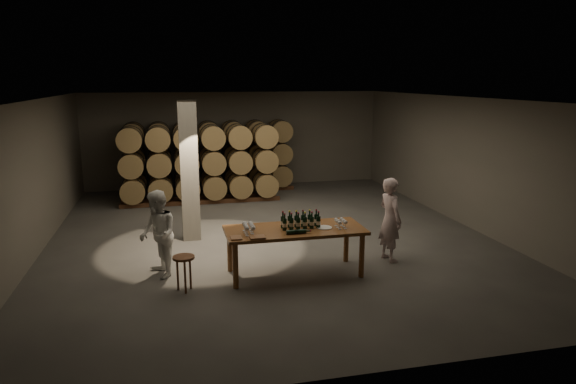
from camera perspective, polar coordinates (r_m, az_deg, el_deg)
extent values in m
plane|color=#4B4946|center=(12.21, -2.07, -4.85)|extent=(12.00, 12.00, 0.00)
plane|color=#605E59|center=(11.66, -2.20, 10.32)|extent=(12.00, 12.00, 0.00)
plane|color=slate|center=(17.70, -5.87, 5.83)|extent=(10.00, 0.00, 10.00)
plane|color=slate|center=(6.22, 8.57, -6.84)|extent=(10.00, 0.00, 10.00)
plane|color=slate|center=(11.96, -26.38, 1.35)|extent=(0.00, 12.00, 12.00)
plane|color=slate|center=(13.68, 18.92, 3.25)|extent=(0.00, 12.00, 12.00)
cube|color=gray|center=(11.83, -10.92, 2.34)|extent=(0.40, 0.40, 3.20)
cylinder|color=brown|center=(9.16, -5.85, -8.16)|extent=(0.10, 0.10, 0.84)
cylinder|color=brown|center=(9.72, 8.19, -7.00)|extent=(0.10, 0.10, 0.84)
cylinder|color=brown|center=(9.97, -6.49, -6.45)|extent=(0.10, 0.10, 0.84)
cylinder|color=brown|center=(10.48, 6.49, -5.49)|extent=(0.10, 0.10, 0.84)
cube|color=brown|center=(9.62, 0.76, -4.25)|extent=(2.60, 1.10, 0.06)
cube|color=brown|center=(16.78, -8.52, 0.05)|extent=(5.48, 0.10, 0.12)
cube|color=brown|center=(17.37, -8.69, 0.47)|extent=(5.48, 0.10, 0.12)
cylinder|color=#9E7D47|center=(16.98, -16.54, 1.23)|extent=(0.70, 0.95, 0.70)
cylinder|color=black|center=(16.72, -16.59, 1.06)|extent=(0.73, 0.04, 0.73)
cylinder|color=black|center=(17.23, -16.50, 1.39)|extent=(0.73, 0.04, 0.73)
cylinder|color=#9E7D47|center=(16.95, -13.91, 1.36)|extent=(0.70, 0.95, 0.70)
cylinder|color=black|center=(16.69, -13.92, 1.19)|extent=(0.73, 0.04, 0.73)
cylinder|color=black|center=(17.20, -13.91, 1.52)|extent=(0.73, 0.04, 0.73)
cylinder|color=#9E7D47|center=(16.95, -11.28, 1.49)|extent=(0.70, 0.95, 0.70)
cylinder|color=black|center=(16.70, -11.25, 1.32)|extent=(0.73, 0.04, 0.73)
cylinder|color=black|center=(17.21, -11.31, 1.65)|extent=(0.73, 0.04, 0.73)
cylinder|color=#9E7D47|center=(16.99, -8.65, 1.61)|extent=(0.70, 0.95, 0.70)
cylinder|color=black|center=(16.74, -8.58, 1.45)|extent=(0.73, 0.04, 0.73)
cylinder|color=black|center=(17.25, -8.72, 1.77)|extent=(0.73, 0.04, 0.73)
cylinder|color=#9E7D47|center=(17.07, -6.04, 1.74)|extent=(0.70, 0.95, 0.70)
cylinder|color=black|center=(16.81, -5.93, 1.57)|extent=(0.73, 0.04, 0.73)
cylinder|color=black|center=(17.32, -6.15, 1.89)|extent=(0.73, 0.04, 0.73)
cylinder|color=#9E7D47|center=(17.18, -3.46, 1.85)|extent=(0.70, 0.95, 0.70)
cylinder|color=black|center=(16.93, -3.31, 1.69)|extent=(0.73, 0.04, 0.73)
cylinder|color=black|center=(17.43, -3.60, 2.01)|extent=(0.73, 0.04, 0.73)
cylinder|color=#9E7D47|center=(17.32, -0.91, 1.96)|extent=(0.70, 0.95, 0.70)
cylinder|color=black|center=(17.07, -0.73, 1.81)|extent=(0.73, 0.04, 0.73)
cylinder|color=black|center=(17.57, -1.09, 2.12)|extent=(0.73, 0.04, 0.73)
cylinder|color=#9E7D47|center=(16.86, -16.70, 3.69)|extent=(0.70, 0.95, 0.70)
cylinder|color=black|center=(16.60, -16.75, 3.56)|extent=(0.73, 0.04, 0.73)
cylinder|color=black|center=(17.11, -16.65, 3.82)|extent=(0.73, 0.04, 0.73)
cylinder|color=#9E7D47|center=(16.82, -14.05, 3.83)|extent=(0.70, 0.95, 0.70)
cylinder|color=black|center=(16.57, -14.05, 3.70)|extent=(0.73, 0.04, 0.73)
cylinder|color=black|center=(17.08, -14.04, 3.96)|extent=(0.73, 0.04, 0.73)
cylinder|color=#9E7D47|center=(16.83, -11.39, 3.96)|extent=(0.70, 0.95, 0.70)
cylinder|color=black|center=(16.57, -11.35, 3.83)|extent=(0.73, 0.04, 0.73)
cylinder|color=black|center=(17.09, -11.42, 4.09)|extent=(0.73, 0.04, 0.73)
cylinder|color=#9E7D47|center=(16.87, -8.73, 4.08)|extent=(0.70, 0.95, 0.70)
cylinder|color=black|center=(16.61, -8.66, 3.96)|extent=(0.73, 0.04, 0.73)
cylinder|color=black|center=(17.12, -8.80, 4.21)|extent=(0.73, 0.04, 0.73)
cylinder|color=#9E7D47|center=(16.94, -6.10, 4.19)|extent=(0.70, 0.95, 0.70)
cylinder|color=black|center=(16.69, -5.99, 4.07)|extent=(0.73, 0.04, 0.73)
cylinder|color=black|center=(17.20, -6.21, 4.32)|extent=(0.73, 0.04, 0.73)
cylinder|color=#9E7D47|center=(17.06, -3.49, 4.30)|extent=(0.70, 0.95, 0.70)
cylinder|color=black|center=(16.80, -3.34, 4.17)|extent=(0.73, 0.04, 0.73)
cylinder|color=black|center=(17.31, -3.64, 4.42)|extent=(0.73, 0.04, 0.73)
cylinder|color=#9E7D47|center=(17.20, -0.92, 4.39)|extent=(0.70, 0.95, 0.70)
cylinder|color=black|center=(16.95, -0.73, 4.27)|extent=(0.73, 0.04, 0.73)
cylinder|color=black|center=(17.45, -1.10, 4.51)|extent=(0.73, 0.04, 0.73)
cylinder|color=#9E7D47|center=(16.77, -16.86, 6.19)|extent=(0.70, 0.95, 0.70)
cylinder|color=black|center=(16.51, -16.91, 6.10)|extent=(0.73, 0.04, 0.73)
cylinder|color=black|center=(17.02, -16.81, 6.28)|extent=(0.73, 0.04, 0.73)
cylinder|color=#9E7D47|center=(16.73, -14.18, 6.33)|extent=(0.70, 0.95, 0.70)
cylinder|color=black|center=(16.47, -14.19, 6.24)|extent=(0.73, 0.04, 0.73)
cylinder|color=black|center=(16.99, -14.17, 6.42)|extent=(0.73, 0.04, 0.73)
cylinder|color=#9E7D47|center=(16.74, -11.50, 6.47)|extent=(0.70, 0.95, 0.70)
cylinder|color=black|center=(16.48, -11.47, 6.38)|extent=(0.73, 0.04, 0.73)
cylinder|color=black|center=(17.00, -11.52, 6.55)|extent=(0.73, 0.04, 0.73)
cylinder|color=#9E7D47|center=(16.78, -8.82, 6.58)|extent=(0.70, 0.95, 0.70)
cylinder|color=black|center=(16.52, -8.75, 6.49)|extent=(0.73, 0.04, 0.73)
cylinder|color=black|center=(17.04, -8.89, 6.67)|extent=(0.73, 0.04, 0.73)
cylinder|color=#9E7D47|center=(16.85, -6.16, 6.68)|extent=(0.70, 0.95, 0.70)
cylinder|color=black|center=(16.60, -6.04, 6.60)|extent=(0.73, 0.04, 0.73)
cylinder|color=black|center=(17.11, -6.26, 6.77)|extent=(0.73, 0.04, 0.73)
cylinder|color=#9E7D47|center=(16.97, -3.52, 6.77)|extent=(0.70, 0.95, 0.70)
cylinder|color=black|center=(16.71, -3.37, 6.68)|extent=(0.73, 0.04, 0.73)
cylinder|color=black|center=(17.22, -3.67, 6.85)|extent=(0.73, 0.04, 0.73)
cylinder|color=#9E7D47|center=(17.11, -0.93, 6.84)|extent=(0.70, 0.95, 0.70)
cylinder|color=black|center=(16.86, -0.74, 6.76)|extent=(0.73, 0.04, 0.73)
cylinder|color=black|center=(17.36, -1.11, 6.92)|extent=(0.73, 0.04, 0.73)
cube|color=brown|center=(15.39, -9.53, -1.12)|extent=(4.70, 0.10, 0.12)
cube|color=brown|center=(15.98, -9.68, -0.62)|extent=(4.70, 0.10, 0.12)
cylinder|color=#9E7D47|center=(15.61, -16.82, 0.25)|extent=(0.70, 0.95, 0.70)
cylinder|color=black|center=(15.36, -16.87, 0.04)|extent=(0.73, 0.04, 0.73)
cylinder|color=black|center=(15.86, -16.76, 0.44)|extent=(0.73, 0.04, 0.73)
cylinder|color=#9E7D47|center=(15.57, -13.96, 0.39)|extent=(0.70, 0.95, 0.70)
cylinder|color=black|center=(15.32, -13.97, 0.19)|extent=(0.73, 0.04, 0.73)
cylinder|color=black|center=(15.83, -13.95, 0.58)|extent=(0.73, 0.04, 0.73)
cylinder|color=#9E7D47|center=(15.58, -11.09, 0.53)|extent=(0.70, 0.95, 0.70)
cylinder|color=black|center=(15.32, -11.05, 0.33)|extent=(0.73, 0.04, 0.73)
cylinder|color=black|center=(15.83, -11.13, 0.72)|extent=(0.73, 0.04, 0.73)
cylinder|color=#9E7D47|center=(15.62, -8.23, 0.67)|extent=(0.70, 0.95, 0.70)
cylinder|color=black|center=(15.37, -8.15, 0.47)|extent=(0.73, 0.04, 0.73)
cylinder|color=black|center=(15.88, -8.32, 0.86)|extent=(0.73, 0.04, 0.73)
cylinder|color=#9E7D47|center=(15.70, -5.40, 0.81)|extent=(0.70, 0.95, 0.70)
cylinder|color=black|center=(15.45, -5.27, 0.61)|extent=(0.73, 0.04, 0.73)
cylinder|color=black|center=(15.96, -5.53, 0.99)|extent=(0.73, 0.04, 0.73)
cylinder|color=#9E7D47|center=(15.82, -2.60, 0.94)|extent=(0.70, 0.95, 0.70)
cylinder|color=black|center=(15.57, -2.42, 0.75)|extent=(0.73, 0.04, 0.73)
cylinder|color=black|center=(16.07, -2.77, 1.12)|extent=(0.73, 0.04, 0.73)
cylinder|color=#9E7D47|center=(15.48, -16.99, 2.92)|extent=(0.70, 0.95, 0.70)
cylinder|color=black|center=(15.22, -17.05, 2.77)|extent=(0.73, 0.04, 0.73)
cylinder|color=black|center=(15.73, -16.93, 3.08)|extent=(0.73, 0.04, 0.73)
cylinder|color=#9E7D47|center=(15.44, -14.10, 3.07)|extent=(0.70, 0.95, 0.70)
cylinder|color=black|center=(15.18, -14.11, 2.92)|extent=(0.73, 0.04, 0.73)
cylinder|color=black|center=(15.70, -14.09, 3.22)|extent=(0.73, 0.04, 0.73)
cylinder|color=#9E7D47|center=(15.45, -11.21, 3.22)|extent=(0.70, 0.95, 0.70)
cylinder|color=black|center=(15.19, -11.17, 3.06)|extent=(0.73, 0.04, 0.73)
cylinder|color=black|center=(15.70, -11.24, 3.36)|extent=(0.73, 0.04, 0.73)
cylinder|color=#9E7D47|center=(15.49, -8.32, 3.35)|extent=(0.70, 0.95, 0.70)
cylinder|color=black|center=(15.23, -8.23, 3.20)|extent=(0.73, 0.04, 0.73)
cylinder|color=black|center=(15.74, -8.40, 3.49)|extent=(0.73, 0.04, 0.73)
cylinder|color=#9E7D47|center=(15.57, -5.45, 3.47)|extent=(0.70, 0.95, 0.70)
cylinder|color=black|center=(15.32, -5.32, 3.32)|extent=(0.73, 0.04, 0.73)
cylinder|color=black|center=(15.83, -5.58, 3.62)|extent=(0.73, 0.04, 0.73)
cylinder|color=#9E7D47|center=(15.69, -2.63, 3.59)|extent=(0.70, 0.95, 0.70)
cylinder|color=black|center=(15.44, -2.45, 3.44)|extent=(0.73, 0.04, 0.73)
cylinder|color=black|center=(15.94, -2.80, 3.73)|extent=(0.73, 0.04, 0.73)
cylinder|color=#9E7D47|center=(15.38, -17.16, 5.64)|extent=(0.70, 0.95, 0.70)
cylinder|color=black|center=(15.12, -17.23, 5.53)|extent=(0.73, 0.04, 0.73)
cylinder|color=black|center=(15.63, -17.10, 5.75)|extent=(0.73, 0.04, 0.73)
cylinder|color=#9E7D47|center=(15.34, -14.25, 5.80)|extent=(0.70, 0.95, 0.70)
cylinder|color=black|center=(15.08, -14.26, 5.69)|extent=(0.73, 0.04, 0.73)
cylinder|color=black|center=(15.60, -14.23, 5.91)|extent=(0.73, 0.04, 0.73)
cylinder|color=#9E7D47|center=(15.35, -11.32, 5.94)|extent=(0.70, 0.95, 0.70)
cylinder|color=black|center=(15.09, -11.29, 5.83)|extent=(0.73, 0.04, 0.73)
cylinder|color=black|center=(15.60, -11.36, 6.05)|extent=(0.73, 0.04, 0.73)
cylinder|color=#9E7D47|center=(15.39, -8.41, 6.07)|extent=(0.70, 0.95, 0.70)
cylinder|color=black|center=(15.13, -8.32, 5.96)|extent=(0.73, 0.04, 0.73)
cylinder|color=black|center=(15.65, -8.49, 6.17)|extent=(0.73, 0.04, 0.73)
cylinder|color=#9E7D47|center=(15.47, -5.51, 6.18)|extent=(0.70, 0.95, 0.70)
cylinder|color=black|center=(15.22, -5.38, 6.08)|extent=(0.73, 0.04, 0.73)
cylinder|color=black|center=(15.73, -5.64, 6.28)|extent=(0.73, 0.04, 0.73)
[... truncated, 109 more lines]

